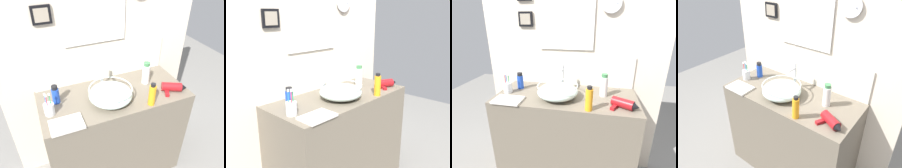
# 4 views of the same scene
# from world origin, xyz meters

# --- Properties ---
(vanity_counter) EXTENTS (1.19, 0.54, 0.92)m
(vanity_counter) POSITION_xyz_m (0.00, 0.00, 0.46)
(vanity_counter) COLOR #6B6051
(vanity_counter) RESTS_ON ground
(back_panel) EXTENTS (1.72, 0.10, 2.46)m
(back_panel) POSITION_xyz_m (-0.00, 0.30, 1.23)
(back_panel) COLOR beige
(back_panel) RESTS_ON ground
(glass_bowl_sink) EXTENTS (0.33, 0.33, 0.11)m
(glass_bowl_sink) POSITION_xyz_m (-0.06, -0.07, 0.98)
(glass_bowl_sink) COLOR silver
(glass_bowl_sink) RESTS_ON vanity_counter
(faucet) EXTENTS (0.02, 0.11, 0.23)m
(faucet) POSITION_xyz_m (-0.06, 0.11, 1.05)
(faucet) COLOR silver
(faucet) RESTS_ON vanity_counter
(hair_drier) EXTENTS (0.21, 0.15, 0.07)m
(hair_drier) POSITION_xyz_m (0.46, -0.15, 0.95)
(hair_drier) COLOR maroon
(hair_drier) RESTS_ON vanity_counter
(toothbrush_cup) EXTENTS (0.07, 0.07, 0.18)m
(toothbrush_cup) POSITION_xyz_m (-0.52, -0.05, 0.97)
(toothbrush_cup) COLOR silver
(toothbrush_cup) RESTS_ON vanity_counter
(lotion_bottle) EXTENTS (0.05, 0.05, 0.19)m
(lotion_bottle) POSITION_xyz_m (0.21, -0.23, 1.01)
(lotion_bottle) COLOR orange
(lotion_bottle) RESTS_ON vanity_counter
(soap_dispenser) EXTENTS (0.06, 0.06, 0.19)m
(soap_dispenser) POSITION_xyz_m (0.31, 0.05, 1.01)
(soap_dispenser) COLOR white
(soap_dispenser) RESTS_ON vanity_counter
(shampoo_bottle) EXTENTS (0.06, 0.06, 0.15)m
(shampoo_bottle) POSITION_xyz_m (-0.45, 0.07, 0.99)
(shampoo_bottle) COLOR blue
(shampoo_bottle) RESTS_ON vanity_counter
(hand_towel) EXTENTS (0.23, 0.16, 0.02)m
(hand_towel) POSITION_xyz_m (-0.43, -0.20, 0.93)
(hand_towel) COLOR silver
(hand_towel) RESTS_ON vanity_counter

